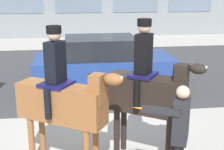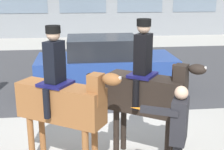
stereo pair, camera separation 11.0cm
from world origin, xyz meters
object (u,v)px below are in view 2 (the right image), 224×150
mounted_horse_lead (62,99)px  mounted_horse_companion (147,91)px  pedestrian_bystander (178,131)px  street_car_near_lane (105,64)px

mounted_horse_lead → mounted_horse_companion: (1.46, 0.09, 0.06)m
mounted_horse_lead → pedestrian_bystander: (1.73, -0.83, -0.27)m
mounted_horse_lead → street_car_near_lane: mounted_horse_lead is taller
mounted_horse_lead → street_car_near_lane: 4.09m
mounted_horse_companion → mounted_horse_lead: bearing=-142.0°
pedestrian_bystander → street_car_near_lane: pedestrian_bystander is taller
pedestrian_bystander → street_car_near_lane: (-0.64, 4.76, -0.13)m
mounted_horse_lead → pedestrian_bystander: mounted_horse_lead is taller
mounted_horse_lead → street_car_near_lane: (1.09, 3.93, -0.40)m
pedestrian_bystander → mounted_horse_lead: bearing=-0.2°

